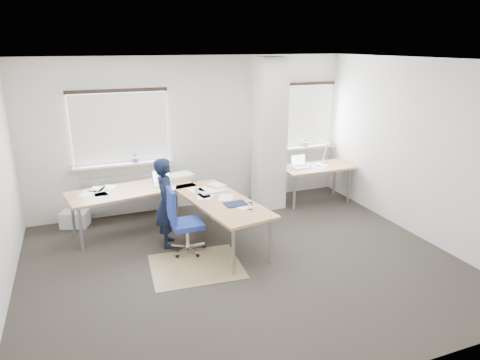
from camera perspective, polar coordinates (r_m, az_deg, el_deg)
name	(u,v)px	position (r m, az deg, el deg)	size (l,w,h in m)	color
ground	(243,263)	(6.22, 0.35, -11.01)	(6.00, 6.00, 0.00)	black
room_shell	(243,136)	(6.08, 0.41, 5.90)	(6.04, 5.04, 2.82)	silver
floor_mat	(196,266)	(6.17, -5.87, -11.36)	(1.25, 1.05, 0.01)	olive
white_crate	(75,219)	(7.87, -21.15, -4.85)	(0.44, 0.31, 0.27)	white
desk_main	(177,196)	(6.85, -8.40, -2.08)	(2.82, 2.63, 0.96)	#9B6C43
desk_side	(316,168)	(8.41, 10.15, 1.53)	(1.40, 0.71, 1.22)	#9B6C43
task_chair	(185,235)	(6.46, -7.36, -7.23)	(0.55, 0.54, 1.01)	navy
person	(166,203)	(6.57, -9.78, -2.99)	(0.51, 0.33, 1.39)	black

